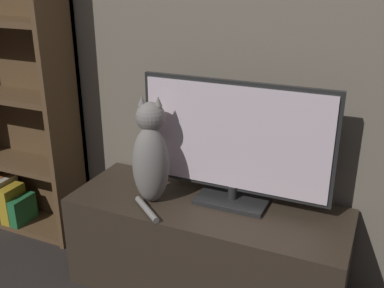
{
  "coord_description": "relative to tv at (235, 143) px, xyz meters",
  "views": [
    {
      "loc": [
        0.68,
        -0.74,
        1.48
      ],
      "look_at": [
        -0.08,
        0.94,
        0.75
      ],
      "focal_mm": 42.0,
      "sensor_mm": 36.0,
      "label": 1
    }
  ],
  "objects": [
    {
      "name": "tv_stand",
      "position": [
        -0.1,
        -0.08,
        -0.52
      ],
      "size": [
        1.29,
        0.48,
        0.46
      ],
      "color": "#33281E",
      "rests_on": "ground_plane"
    },
    {
      "name": "tv",
      "position": [
        0.0,
        0.0,
        0.0
      ],
      "size": [
        0.88,
        0.2,
        0.57
      ],
      "color": "black",
      "rests_on": "tv_stand"
    },
    {
      "name": "cat",
      "position": [
        -0.35,
        -0.14,
        -0.07
      ],
      "size": [
        0.23,
        0.29,
        0.5
      ],
      "rotation": [
        0.0,
        0.0,
        0.29
      ],
      "color": "gray",
      "rests_on": "tv_stand"
    },
    {
      "name": "bookshelf",
      "position": [
        -1.31,
        0.07,
        -0.01
      ],
      "size": [
        0.69,
        0.28,
        1.64
      ],
      "color": "brown",
      "rests_on": "ground_plane"
    },
    {
      "name": "wall_back",
      "position": [
        -0.1,
        0.21,
        0.54
      ],
      "size": [
        4.8,
        0.05,
        2.6
      ],
      "color": "#756B5B",
      "rests_on": "ground_plane"
    }
  ]
}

